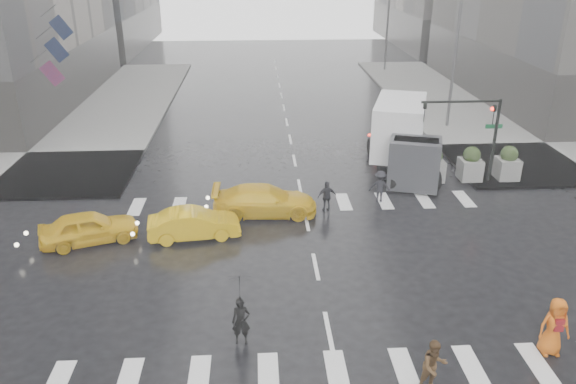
{
  "coord_description": "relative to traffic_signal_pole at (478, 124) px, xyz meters",
  "views": [
    {
      "loc": [
        -2.18,
        -18.76,
        11.3
      ],
      "look_at": [
        -0.96,
        2.0,
        2.32
      ],
      "focal_mm": 35.0,
      "sensor_mm": 36.0,
      "label": 1
    }
  ],
  "objects": [
    {
      "name": "taxi_mid",
      "position": [
        -13.92,
        -5.28,
        -2.58
      ],
      "size": [
        4.01,
        1.84,
        1.27
      ],
      "primitive_type": "imported",
      "rotation": [
        0.0,
        0.0,
        1.7
      ],
      "color": "#EBB50C",
      "rests_on": "ground"
    },
    {
      "name": "pedestrian_orange",
      "position": [
        -2.41,
        -13.46,
        -2.26
      ],
      "size": [
        0.95,
        0.64,
        1.9
      ],
      "rotation": [
        0.0,
        0.0,
        -0.04
      ],
      "color": "#D25B0E",
      "rests_on": "ground"
    },
    {
      "name": "pedestrian_brown",
      "position": [
        -6.47,
        -14.81,
        -2.4
      ],
      "size": [
        0.91,
        0.77,
        1.63
      ],
      "primitive_type": "imported",
      "rotation": [
        0.0,
        0.0,
        0.22
      ],
      "color": "#4A321A",
      "rests_on": "ground"
    },
    {
      "name": "planter_east",
      "position": [
        1.99,
        0.19,
        -2.23
      ],
      "size": [
        1.1,
        1.1,
        1.8
      ],
      "color": "gray",
      "rests_on": "ground"
    },
    {
      "name": "traffic_signal_pole",
      "position": [
        0.0,
        0.0,
        0.0
      ],
      "size": [
        4.45,
        0.42,
        4.5
      ],
      "color": "black",
      "rests_on": "ground"
    },
    {
      "name": "planter_mid",
      "position": [
        -0.01,
        0.19,
        -2.23
      ],
      "size": [
        1.1,
        1.1,
        1.8
      ],
      "color": "gray",
      "rests_on": "ground"
    },
    {
      "name": "taxi_rear",
      "position": [
        -10.87,
        -3.16,
        -2.52
      ],
      "size": [
        4.26,
        2.02,
        1.39
      ],
      "primitive_type": "imported",
      "rotation": [
        0.0,
        0.0,
        1.55
      ],
      "color": "#EBB50C",
      "rests_on": "ground"
    },
    {
      "name": "taxi_front",
      "position": [
        -18.26,
        -5.45,
        -2.54
      ],
      "size": [
        4.26,
        2.76,
        1.35
      ],
      "primitive_type": "imported",
      "rotation": [
        0.0,
        0.0,
        1.89
      ],
      "color": "#EBB50C",
      "rests_on": "ground"
    },
    {
      "name": "sidewalk_ne",
      "position": [
        10.49,
        9.49,
        -3.14
      ],
      "size": [
        35.0,
        35.0,
        0.15
      ],
      "primitive_type": "cube",
      "color": "gray",
      "rests_on": "ground"
    },
    {
      "name": "ground",
      "position": [
        -9.01,
        -8.01,
        -3.22
      ],
      "size": [
        120.0,
        120.0,
        0.0
      ],
      "primitive_type": "plane",
      "color": "black",
      "rests_on": "ground"
    },
    {
      "name": "street_lamp_near",
      "position": [
        1.86,
        9.99,
        1.73
      ],
      "size": [
        2.15,
        0.22,
        9.0
      ],
      "color": "#59595B",
      "rests_on": "ground"
    },
    {
      "name": "pedestrian_far_a",
      "position": [
        -7.97,
        -3.01,
        -2.46
      ],
      "size": [
        0.96,
        0.67,
        1.51
      ],
      "primitive_type": "imported",
      "rotation": [
        0.0,
        0.0,
        3.3
      ],
      "color": "black",
      "rests_on": "ground"
    },
    {
      "name": "flag_cluster",
      "position": [
        -24.09,
        10.49,
        2.42
      ],
      "size": [
        2.87,
        3.06,
        4.69
      ],
      "color": "#59595B",
      "rests_on": "ground"
    },
    {
      "name": "box_truck",
      "position": [
        -3.21,
        2.08,
        -1.24
      ],
      "size": [
        2.62,
        6.98,
        3.71
      ],
      "rotation": [
        0.0,
        0.0,
        -0.31
      ],
      "color": "white",
      "rests_on": "ground"
    },
    {
      "name": "planter_west",
      "position": [
        -2.01,
        0.19,
        -2.23
      ],
      "size": [
        1.1,
        1.1,
        1.8
      ],
      "color": "gray",
      "rests_on": "ground"
    },
    {
      "name": "street_lamp_far",
      "position": [
        1.86,
        29.99,
        1.73
      ],
      "size": [
        2.15,
        0.22,
        9.0
      ],
      "color": "#59595B",
      "rests_on": "ground"
    },
    {
      "name": "road_markings",
      "position": [
        -9.01,
        -8.01,
        -3.21
      ],
      "size": [
        18.0,
        48.0,
        0.01
      ],
      "primitive_type": null,
      "color": "silver",
      "rests_on": "ground"
    },
    {
      "name": "pedestrian_black",
      "position": [
        -11.79,
        -12.43,
        -1.58
      ],
      "size": [
        0.97,
        0.98,
        2.43
      ],
      "rotation": [
        0.0,
        0.0,
        0.01
      ],
      "color": "black",
      "rests_on": "ground"
    },
    {
      "name": "pedestrian_far_b",
      "position": [
        -5.27,
        -2.04,
        -2.42
      ],
      "size": [
        1.11,
        0.74,
        1.59
      ],
      "primitive_type": "imported",
      "rotation": [
        0.0,
        0.0,
        2.96
      ],
      "color": "black",
      "rests_on": "ground"
    }
  ]
}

